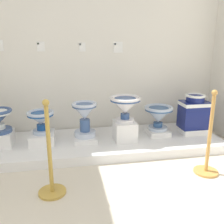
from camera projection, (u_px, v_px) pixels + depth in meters
name	position (u px, v px, depth m)	size (l,w,h in m)	color
ground_plane	(127.00, 208.00, 2.25)	(5.71, 5.35, 0.02)	beige
wall_back	(97.00, 30.00, 3.61)	(3.91, 0.06, 3.18)	silver
display_platform	(104.00, 143.00, 3.50)	(3.24, 1.03, 0.12)	white
plinth_block_pale_glazed	(1.00, 139.00, 3.23)	(0.30, 0.32, 0.19)	white
plinth_block_rightmost	(42.00, 138.00, 3.32)	(0.32, 0.35, 0.14)	white
antique_toilet_rightmost	(41.00, 118.00, 3.24)	(0.35, 0.35, 0.30)	#AABAD5
plinth_block_broad_patterned	(85.00, 138.00, 3.44)	(0.31, 0.39, 0.06)	white
antique_toilet_broad_patterned	(85.00, 115.00, 3.35)	(0.34, 0.34, 0.47)	silver
plinth_block_slender_white	(125.00, 131.00, 3.42)	(0.29, 0.32, 0.26)	white
antique_toilet_slender_white	(125.00, 105.00, 3.32)	(0.42, 0.42, 0.35)	white
plinth_block_tall_cobalt	(157.00, 132.00, 3.66)	(0.30, 0.33, 0.07)	white
antique_toilet_tall_cobalt	(158.00, 115.00, 3.59)	(0.41, 0.41, 0.35)	#AABAD1
plinth_block_leftmost	(192.00, 130.00, 3.72)	(0.37, 0.29, 0.08)	white
antique_toilet_leftmost	(194.00, 111.00, 3.64)	(0.40, 0.29, 0.50)	navy
info_placard_second	(41.00, 46.00, 3.50)	(0.11, 0.01, 0.13)	white
info_placard_third	(82.00, 47.00, 3.60)	(0.10, 0.01, 0.13)	white
info_placard_fourth	(118.00, 47.00, 3.70)	(0.14, 0.01, 0.16)	white
stanchion_post_near_left	(51.00, 169.00, 2.37)	(0.27, 0.27, 0.94)	#B9933C
stanchion_post_near_right	(208.00, 151.00, 2.76)	(0.27, 0.27, 0.95)	#CB9246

